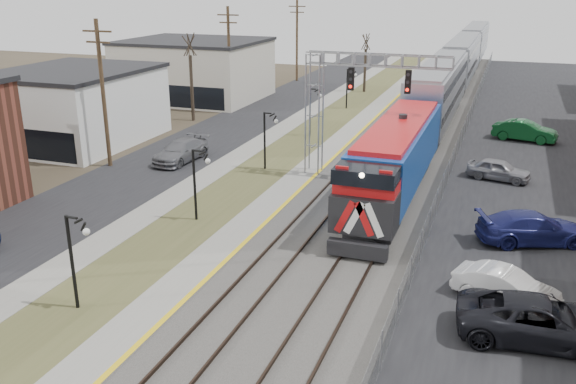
% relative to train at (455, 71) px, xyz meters
% --- Properties ---
extents(street_west, '(7.00, 120.00, 0.04)m').
position_rel_train_xyz_m(street_west, '(-17.00, -25.20, -2.90)').
color(street_west, black).
rests_on(street_west, ground).
extents(sidewalk, '(2.00, 120.00, 0.08)m').
position_rel_train_xyz_m(sidewalk, '(-12.50, -25.20, -2.88)').
color(sidewalk, gray).
rests_on(sidewalk, ground).
extents(grass_median, '(4.00, 120.00, 0.06)m').
position_rel_train_xyz_m(grass_median, '(-9.50, -25.20, -2.89)').
color(grass_median, '#474A27').
rests_on(grass_median, ground).
extents(platform, '(2.00, 120.00, 0.24)m').
position_rel_train_xyz_m(platform, '(-6.50, -25.20, -2.80)').
color(platform, gray).
rests_on(platform, ground).
extents(ballast_bed, '(8.00, 120.00, 0.20)m').
position_rel_train_xyz_m(ballast_bed, '(-1.50, -25.20, -2.82)').
color(ballast_bed, '#595651').
rests_on(ballast_bed, ground).
extents(parking_lot, '(16.00, 120.00, 0.04)m').
position_rel_train_xyz_m(parking_lot, '(10.50, -25.20, -2.90)').
color(parking_lot, black).
rests_on(parking_lot, ground).
extents(platform_edge, '(0.24, 120.00, 0.01)m').
position_rel_train_xyz_m(platform_edge, '(-5.62, -25.20, -2.67)').
color(platform_edge, gold).
rests_on(platform_edge, platform).
extents(track_near, '(1.58, 120.00, 0.15)m').
position_rel_train_xyz_m(track_near, '(-3.50, -25.20, -2.64)').
color(track_near, '#2D2119').
rests_on(track_near, ballast_bed).
extents(track_far, '(1.58, 120.00, 0.15)m').
position_rel_train_xyz_m(track_far, '(-0.00, -25.20, -2.64)').
color(track_far, '#2D2119').
rests_on(track_far, ballast_bed).
extents(train, '(3.00, 85.85, 5.33)m').
position_rel_train_xyz_m(train, '(0.00, 0.00, 0.00)').
color(train, '#13419B').
rests_on(train, ground).
extents(signal_gantry, '(9.00, 1.07, 8.15)m').
position_rel_train_xyz_m(signal_gantry, '(-4.28, -32.21, 2.67)').
color(signal_gantry, gray).
rests_on(signal_gantry, ground).
extents(lampposts, '(0.14, 62.14, 4.00)m').
position_rel_train_xyz_m(lampposts, '(-9.50, -41.91, -0.92)').
color(lampposts, black).
rests_on(lampposts, ground).
extents(utility_poles, '(0.28, 80.28, 10.00)m').
position_rel_train_xyz_m(utility_poles, '(-20.00, -35.20, 2.08)').
color(utility_poles, '#4C3823').
rests_on(utility_poles, ground).
extents(fence, '(0.04, 120.00, 1.60)m').
position_rel_train_xyz_m(fence, '(2.70, -25.20, -2.12)').
color(fence, gray).
rests_on(fence, ground).
extents(buildings_west, '(14.00, 67.00, 7.00)m').
position_rel_train_xyz_m(buildings_west, '(-26.50, -35.99, 0.09)').
color(buildings_west, '#B9B0A2').
rests_on(buildings_west, ground).
extents(bare_trees, '(12.30, 42.30, 5.95)m').
position_rel_train_xyz_m(bare_trees, '(-18.16, -21.29, -0.22)').
color(bare_trees, '#382D23').
rests_on(bare_trees, ground).
extents(car_lot_b, '(4.42, 2.69, 1.38)m').
position_rel_train_xyz_m(car_lot_b, '(6.49, -45.90, -2.23)').
color(car_lot_b, white).
rests_on(car_lot_b, ground).
extents(car_lot_c, '(6.09, 3.20, 1.63)m').
position_rel_train_xyz_m(car_lot_c, '(7.70, -48.42, -2.10)').
color(car_lot_c, black).
rests_on(car_lot_c, ground).
extents(car_lot_d, '(5.85, 4.02, 1.57)m').
position_rel_train_xyz_m(car_lot_d, '(7.60, -39.23, -2.13)').
color(car_lot_d, navy).
rests_on(car_lot_d, ground).
extents(car_lot_e, '(4.24, 2.38, 1.36)m').
position_rel_train_xyz_m(car_lot_e, '(5.70, -29.26, -2.24)').
color(car_lot_e, gray).
rests_on(car_lot_e, ground).
extents(car_lot_f, '(5.18, 2.66, 1.63)m').
position_rel_train_xyz_m(car_lot_f, '(7.33, -17.88, -2.10)').
color(car_lot_f, '#0E481F').
rests_on(car_lot_f, ground).
extents(car_street_b, '(2.45, 5.36, 1.52)m').
position_rel_train_xyz_m(car_street_b, '(-15.87, -32.51, -2.16)').
color(car_street_b, slate).
rests_on(car_street_b, ground).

